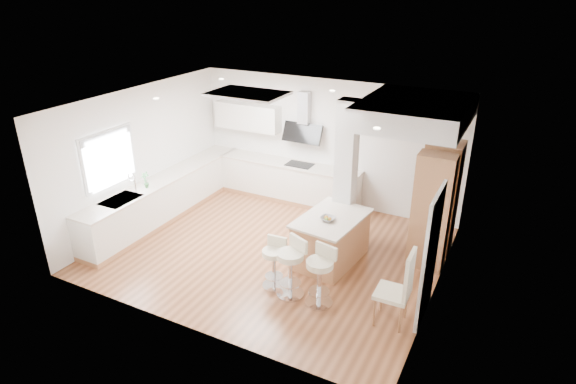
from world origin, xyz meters
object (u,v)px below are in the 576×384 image
Objects in this scene: bar_stool_b at (291,264)px; bar_stool_a at (274,260)px; peninsula at (331,239)px; bar_stool_c at (320,273)px; dining_chair at (401,286)px.

bar_stool_a is at bearing -169.58° from bar_stool_b.
bar_stool_c reaches higher than peninsula.
bar_stool_a is 0.87× the size of bar_stool_b.
peninsula is 1.27m from bar_stool_a.
bar_stool_c is at bearing 24.95° from bar_stool_b.
bar_stool_b is at bearing -178.53° from dining_chair.
peninsula is 1.54× the size of bar_stool_b.
dining_chair is (1.23, 0.06, 0.10)m from bar_stool_c.
bar_stool_b reaches higher than peninsula.
peninsula is 1.57× the size of bar_stool_c.
bar_stool_c is 1.23m from dining_chair.
dining_chair is at bearing -30.24° from peninsula.
bar_stool_a is 0.89× the size of bar_stool_c.
dining_chair is (1.72, 0.07, 0.09)m from bar_stool_b.
peninsula is 1.26m from bar_stool_b.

